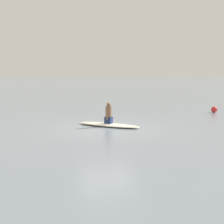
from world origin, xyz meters
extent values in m
plane|color=gray|center=(0.00, 0.00, 0.00)|extent=(400.00, 400.00, 0.00)
ellipsoid|color=silver|center=(0.36, -0.19, 0.07)|extent=(2.76, 2.58, 0.14)
cube|color=navy|center=(0.36, -0.19, 0.28)|extent=(0.40, 0.40, 0.29)
cylinder|color=brown|center=(0.36, -0.19, 0.65)|extent=(0.39, 0.39, 0.49)
sphere|color=brown|center=(0.36, -0.19, 0.98)|extent=(0.20, 0.20, 0.20)
cylinder|color=brown|center=(0.47, -0.32, 0.59)|extent=(0.11, 0.11, 0.54)
cylinder|color=brown|center=(0.25, -0.07, 0.59)|extent=(0.11, 0.11, 0.54)
sphere|color=red|center=(2.72, -7.90, 0.19)|extent=(0.37, 0.37, 0.37)
camera|label=1|loc=(-12.37, 4.49, 2.32)|focal=49.25mm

